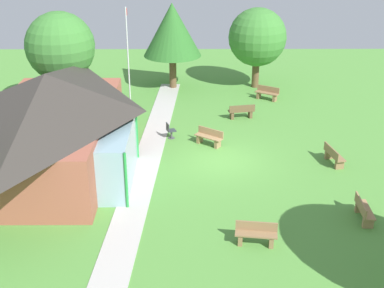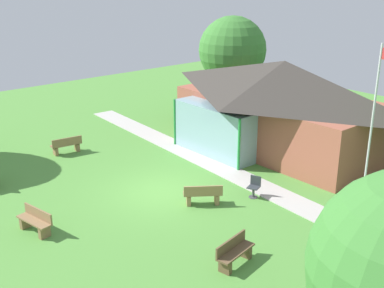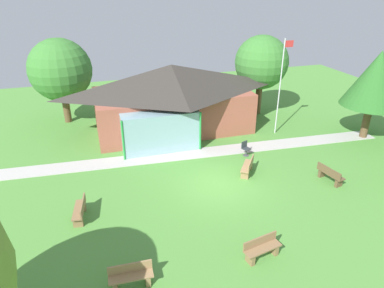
% 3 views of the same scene
% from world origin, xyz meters
% --- Properties ---
extents(ground_plane, '(44.00, 44.00, 0.00)m').
position_xyz_m(ground_plane, '(0.00, 0.00, 0.00)').
color(ground_plane, '#54933D').
extents(pavilion, '(11.19, 6.99, 4.46)m').
position_xyz_m(pavilion, '(-0.44, 7.70, 2.32)').
color(pavilion, '#A35642').
rests_on(pavilion, ground_plane).
extents(footpath, '(24.03, 2.80, 0.03)m').
position_xyz_m(footpath, '(0.00, 3.58, 0.01)').
color(footpath, '#BCB7B2').
rests_on(footpath, ground_plane).
extents(flagpole, '(0.64, 0.08, 6.25)m').
position_xyz_m(flagpole, '(6.10, 4.96, 3.42)').
color(flagpole, silver).
rests_on(flagpole, ground_plane).
extents(bench_rear_near_path, '(1.24, 1.47, 0.84)m').
position_xyz_m(bench_rear_near_path, '(1.91, 0.52, 0.40)').
color(bench_rear_near_path, '#9E7A51').
rests_on(bench_rear_near_path, ground_plane).
extents(bench_mid_left, '(0.64, 1.55, 0.84)m').
position_xyz_m(bench_mid_left, '(-6.70, -0.85, 0.40)').
color(bench_mid_left, olive).
rests_on(bench_mid_left, ground_plane).
extents(bench_mid_right, '(0.70, 1.55, 0.84)m').
position_xyz_m(bench_mid_right, '(5.58, -1.47, 0.40)').
color(bench_mid_right, brown).
rests_on(bench_mid_right, ground_plane).
extents(bench_front_left, '(1.52, 0.50, 0.84)m').
position_xyz_m(bench_front_left, '(-5.13, -5.18, 0.40)').
color(bench_front_left, '#9E7A51').
rests_on(bench_front_left, ground_plane).
extents(bench_front_center, '(1.56, 0.72, 0.84)m').
position_xyz_m(bench_front_center, '(-0.29, -5.28, 0.40)').
color(bench_front_center, olive).
rests_on(bench_front_center, ground_plane).
extents(bench_lawn_far_right, '(1.16, 1.51, 0.84)m').
position_xyz_m(bench_lawn_far_right, '(8.82, -3.40, 0.40)').
color(bench_lawn_far_right, olive).
rests_on(bench_lawn_far_right, ground_plane).
extents(patio_chair_lawn_spare, '(0.57, 0.57, 0.86)m').
position_xyz_m(patio_chair_lawn_spare, '(2.73, 2.54, 0.42)').
color(patio_chair_lawn_spare, '#33383D').
rests_on(patio_chair_lawn_spare, ground_plane).
extents(tree_east_hedge, '(3.80, 3.80, 5.65)m').
position_xyz_m(tree_east_hedge, '(11.32, 2.64, 3.91)').
color(tree_east_hedge, brown).
rests_on(tree_east_hedge, ground_plane).
extents(tree_far_east, '(3.81, 3.81, 5.31)m').
position_xyz_m(tree_far_east, '(11.43, -2.94, 3.39)').
color(tree_far_east, brown).
rests_on(tree_far_east, ground_plane).
extents(tree_behind_pavilion_right, '(3.93, 3.93, 5.91)m').
position_xyz_m(tree_behind_pavilion_right, '(6.72, 8.85, 3.92)').
color(tree_behind_pavilion_right, brown).
rests_on(tree_behind_pavilion_right, ground_plane).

